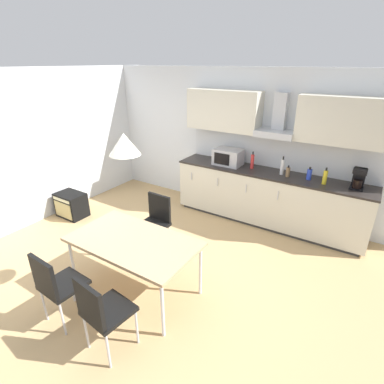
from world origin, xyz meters
name	(u,v)px	position (x,y,z in m)	size (l,w,h in m)	color
ground_plane	(150,271)	(0.00, 0.00, -0.01)	(7.66, 7.25, 0.02)	tan
wall_back	(233,141)	(0.00, 2.47, 1.26)	(6.13, 0.10, 2.53)	silver
wall_left	(21,151)	(-2.60, 0.00, 1.26)	(0.10, 5.80, 2.53)	silver
kitchen_counter	(267,198)	(0.84, 2.12, 0.47)	(3.21, 0.62, 0.92)	#333333
backsplash_tile	(277,153)	(0.84, 2.41, 1.18)	(3.19, 0.02, 0.52)	silver
upper_wall_cabinets	(278,116)	(0.84, 2.25, 1.82)	(3.19, 0.40, 0.67)	beige
microwave	(228,157)	(0.07, 2.12, 1.06)	(0.48, 0.35, 0.28)	#ADADB2
coffee_maker	(359,178)	(2.12, 2.15, 1.07)	(0.18, 0.19, 0.30)	black
bottle_brown	(288,172)	(1.14, 2.08, 1.00)	(0.06, 0.06, 0.18)	brown
bottle_yellow	(325,177)	(1.69, 2.07, 1.03)	(0.06, 0.06, 0.26)	yellow
bottle_red	(252,161)	(0.51, 2.16, 1.05)	(0.06, 0.06, 0.29)	red
bottle_blue	(309,174)	(1.45, 2.14, 1.01)	(0.07, 0.07, 0.20)	blue
bottle_white	(282,167)	(1.03, 2.14, 1.05)	(0.06, 0.06, 0.30)	white
dining_table	(133,243)	(0.11, -0.37, 0.68)	(1.49, 0.85, 0.72)	tan
chair_near_right	(101,309)	(0.44, -1.18, 0.53)	(0.44, 0.44, 0.87)	black
chair_near_left	(55,283)	(-0.23, -1.18, 0.53)	(0.42, 0.42, 0.87)	black
chair_far_left	(155,219)	(-0.22, 0.43, 0.53)	(0.41, 0.41, 0.87)	black
guitar_amp	(71,205)	(-2.20, 0.45, 0.22)	(0.52, 0.37, 0.44)	black
pendant_lamp	(124,144)	(0.11, -0.37, 1.85)	(0.32, 0.32, 0.22)	silver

